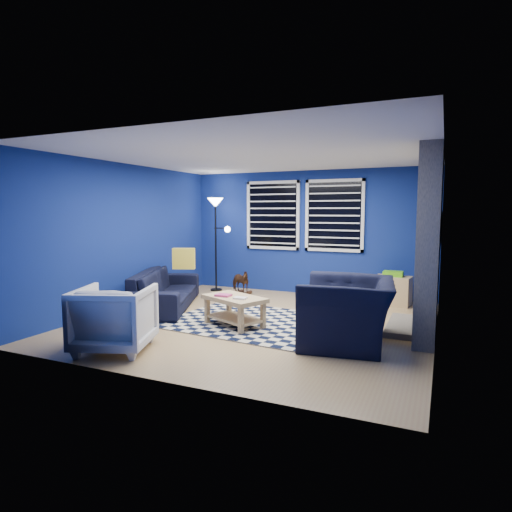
{
  "coord_description": "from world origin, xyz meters",
  "views": [
    {
      "loc": [
        2.55,
        -5.87,
        1.69
      ],
      "look_at": [
        -0.17,
        0.3,
        0.98
      ],
      "focal_mm": 30.0,
      "sensor_mm": 36.0,
      "label": 1
    }
  ],
  "objects": [
    {
      "name": "window_left",
      "position": [
        -0.75,
        2.46,
        1.6
      ],
      "size": [
        1.17,
        0.06,
        1.42
      ],
      "color": "black",
      "rests_on": "wall_back"
    },
    {
      "name": "rug",
      "position": [
        -0.06,
        -0.04,
        0.01
      ],
      "size": [
        2.68,
        2.23,
        0.02
      ],
      "primitive_type": "cube",
      "rotation": [
        0.0,
        0.0,
        -0.09
      ],
      "color": "black",
      "rests_on": "floor"
    },
    {
      "name": "window_right",
      "position": [
        0.55,
        2.46,
        1.6
      ],
      "size": [
        1.17,
        0.06,
        1.42
      ],
      "color": "black",
      "rests_on": "wall_back"
    },
    {
      "name": "armchair_big",
      "position": [
        1.46,
        -0.53,
        0.42
      ],
      "size": [
        1.43,
        1.29,
        0.83
      ],
      "primitive_type": "imported",
      "rotation": [
        0.0,
        0.0,
        -1.43
      ],
      "color": "black",
      "rests_on": "floor"
    },
    {
      "name": "armchair_bent",
      "position": [
        -1.06,
        -1.93,
        0.4
      ],
      "size": [
        1.1,
        1.11,
        0.79
      ],
      "primitive_type": "imported",
      "rotation": [
        0.0,
        0.0,
        3.5
      ],
      "color": "gray",
      "rests_on": "floor"
    },
    {
      "name": "wall_back",
      "position": [
        0.0,
        2.5,
        1.25
      ],
      "size": [
        5.0,
        0.0,
        5.0
      ],
      "primitive_type": "plane",
      "rotation": [
        1.57,
        0.0,
        0.0
      ],
      "color": "navy",
      "rests_on": "floor"
    },
    {
      "name": "rocking_horse",
      "position": [
        -1.15,
        1.7,
        0.3
      ],
      "size": [
        0.44,
        0.59,
        0.46
      ],
      "primitive_type": "imported",
      "rotation": [
        0.0,
        0.0,
        1.17
      ],
      "color": "#422315",
      "rests_on": "floor"
    },
    {
      "name": "floor_lamp",
      "position": [
        -1.85,
        2.02,
        1.6
      ],
      "size": [
        0.53,
        0.33,
        1.96
      ],
      "color": "black",
      "rests_on": "floor"
    },
    {
      "name": "coffee_table",
      "position": [
        -0.22,
        -0.38,
        0.32
      ],
      "size": [
        1.07,
        0.88,
        0.47
      ],
      "rotation": [
        0.0,
        0.0,
        -0.43
      ],
      "color": "tan",
      "rests_on": "rug"
    },
    {
      "name": "wall_right",
      "position": [
        2.5,
        0.0,
        1.25
      ],
      "size": [
        0.0,
        5.0,
        5.0
      ],
      "primitive_type": "plane",
      "rotation": [
        1.57,
        0.0,
        -1.57
      ],
      "color": "navy",
      "rests_on": "floor"
    },
    {
      "name": "floor",
      "position": [
        0.0,
        0.0,
        0.0
      ],
      "size": [
        5.0,
        5.0,
        0.0
      ],
      "primitive_type": "plane",
      "color": "tan",
      "rests_on": "ground"
    },
    {
      "name": "ceiling",
      "position": [
        0.0,
        0.0,
        2.5
      ],
      "size": [
        5.0,
        5.0,
        0.0
      ],
      "primitive_type": "plane",
      "rotation": [
        3.14,
        0.0,
        0.0
      ],
      "color": "white",
      "rests_on": "wall_back"
    },
    {
      "name": "tv",
      "position": [
        2.45,
        2.0,
        1.4
      ],
      "size": [
        0.07,
        1.0,
        0.58
      ],
      "color": "black",
      "rests_on": "wall_right"
    },
    {
      "name": "cabinet",
      "position": [
        1.73,
        2.08,
        0.27
      ],
      "size": [
        0.67,
        0.49,
        0.61
      ],
      "rotation": [
        0.0,
        0.0,
        -0.13
      ],
      "color": "tan",
      "rests_on": "floor"
    },
    {
      "name": "throw_pillow",
      "position": [
        -1.74,
        0.61,
        0.83
      ],
      "size": [
        0.41,
        0.26,
        0.38
      ],
      "primitive_type": "cube",
      "rotation": [
        0.0,
        0.0,
        0.39
      ],
      "color": "yellow",
      "rests_on": "sofa"
    },
    {
      "name": "fireplace",
      "position": [
        2.36,
        0.5,
        1.2
      ],
      "size": [
        0.65,
        2.0,
        2.5
      ],
      "color": "gray",
      "rests_on": "floor"
    },
    {
      "name": "sofa",
      "position": [
        -1.89,
        0.23,
        0.32
      ],
      "size": [
        2.37,
        1.66,
        0.65
      ],
      "primitive_type": "imported",
      "rotation": [
        0.0,
        0.0,
        1.97
      ],
      "color": "black",
      "rests_on": "floor"
    },
    {
      "name": "wall_left",
      "position": [
        -2.5,
        0.0,
        1.25
      ],
      "size": [
        0.0,
        5.0,
        5.0
      ],
      "primitive_type": "plane",
      "rotation": [
        1.57,
        0.0,
        1.57
      ],
      "color": "navy",
      "rests_on": "floor"
    }
  ]
}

